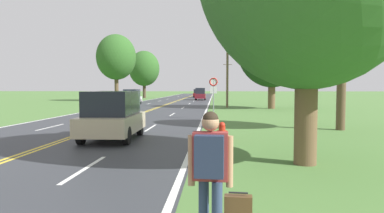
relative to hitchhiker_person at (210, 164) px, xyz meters
name	(u,v)px	position (x,y,z in m)	size (l,w,h in m)	color
hitchhiker_person	(210,164)	(0.00, 0.00, 0.00)	(0.61, 0.45, 1.79)	navy
fire_hydrant	(222,131)	(0.35, 9.28, -0.73)	(0.43, 0.27, 0.72)	red
traffic_sign	(213,88)	(-0.05, 18.29, 1.02)	(0.60, 0.10, 2.80)	gray
utility_pole_midground	(227,61)	(1.34, 31.76, 3.82)	(1.80, 0.24, 9.52)	brown
utility_pole_far	(227,79)	(2.55, 65.10, 2.74)	(1.80, 0.24, 7.36)	brown
tree_behind_sign	(343,17)	(6.30, 12.91, 4.45)	(4.35, 4.35, 8.07)	brown
tree_mid_treeline	(144,69)	(-14.31, 64.18, 4.88)	(6.18, 6.18, 9.55)	#473828
tree_right_cluster	(116,57)	(-15.44, 48.44, 5.77)	(6.18, 6.18, 10.45)	brown
tree_far_back	(272,47)	(5.72, 30.28, 5.09)	(7.08, 7.08, 10.27)	brown
car_champagne_van_nearest	(113,115)	(-4.06, 9.04, -0.08)	(2.03, 4.11, 1.96)	black
car_white_van_approaching	(132,97)	(-10.27, 37.45, -0.11)	(1.89, 4.64, 1.91)	black
car_maroon_van_mid_near	(200,94)	(-2.46, 54.13, -0.04)	(1.82, 4.61, 2.07)	black
car_red_van_mid_far	(198,93)	(-3.75, 70.13, -0.17)	(1.80, 4.65, 1.79)	black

